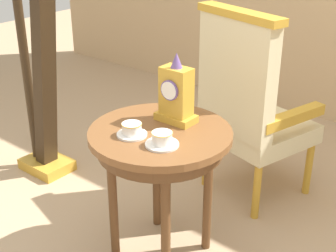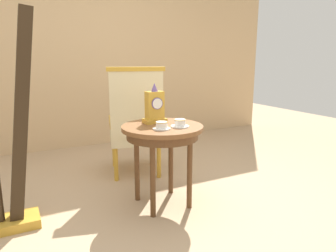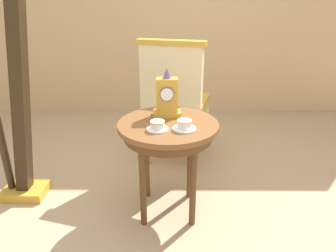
{
  "view_description": "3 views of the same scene",
  "coord_description": "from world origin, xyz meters",
  "px_view_note": "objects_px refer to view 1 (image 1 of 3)",
  "views": [
    {
      "loc": [
        1.38,
        -1.46,
        1.64
      ],
      "look_at": [
        0.03,
        0.22,
        0.64
      ],
      "focal_mm": 51.8,
      "sensor_mm": 36.0,
      "label": 1
    },
    {
      "loc": [
        -0.99,
        -2.14,
        1.23
      ],
      "look_at": [
        0.15,
        0.08,
        0.68
      ],
      "focal_mm": 33.35,
      "sensor_mm": 36.0,
      "label": 2
    },
    {
      "loc": [
        0.11,
        -1.81,
        1.45
      ],
      "look_at": [
        0.1,
        0.06,
        0.67
      ],
      "focal_mm": 33.13,
      "sensor_mm": 36.0,
      "label": 3
    }
  ],
  "objects_px": {
    "teacup_left": "(132,130)",
    "harp": "(39,68)",
    "teacup_right": "(162,140)",
    "mantel_clock": "(176,95)",
    "armchair": "(249,105)",
    "side_table": "(160,147)"
  },
  "relations": [
    {
      "from": "teacup_right",
      "to": "harp",
      "type": "height_order",
      "value": "harp"
    },
    {
      "from": "mantel_clock",
      "to": "harp",
      "type": "bearing_deg",
      "value": 178.11
    },
    {
      "from": "teacup_right",
      "to": "harp",
      "type": "distance_m",
      "value": 1.23
    },
    {
      "from": "teacup_left",
      "to": "teacup_right",
      "type": "height_order",
      "value": "teacup_right"
    },
    {
      "from": "teacup_left",
      "to": "mantel_clock",
      "type": "height_order",
      "value": "mantel_clock"
    },
    {
      "from": "mantel_clock",
      "to": "teacup_right",
      "type": "bearing_deg",
      "value": -65.18
    },
    {
      "from": "mantel_clock",
      "to": "harp",
      "type": "height_order",
      "value": "harp"
    },
    {
      "from": "teacup_left",
      "to": "armchair",
      "type": "height_order",
      "value": "armchair"
    },
    {
      "from": "side_table",
      "to": "teacup_right",
      "type": "xyz_separation_m",
      "value": [
        0.1,
        -0.11,
        0.11
      ]
    },
    {
      "from": "armchair",
      "to": "harp",
      "type": "bearing_deg",
      "value": -153.75
    },
    {
      "from": "teacup_right",
      "to": "mantel_clock",
      "type": "height_order",
      "value": "mantel_clock"
    },
    {
      "from": "teacup_left",
      "to": "harp",
      "type": "relative_size",
      "value": 0.08
    },
    {
      "from": "teacup_right",
      "to": "armchair",
      "type": "xyz_separation_m",
      "value": [
        -0.05,
        0.84,
        -0.12
      ]
    },
    {
      "from": "teacup_right",
      "to": "teacup_left",
      "type": "bearing_deg",
      "value": -176.8
    },
    {
      "from": "side_table",
      "to": "armchair",
      "type": "relative_size",
      "value": 0.6
    },
    {
      "from": "teacup_left",
      "to": "teacup_right",
      "type": "bearing_deg",
      "value": 3.2
    },
    {
      "from": "teacup_right",
      "to": "mantel_clock",
      "type": "xyz_separation_m",
      "value": [
        -0.11,
        0.24,
        0.11
      ]
    },
    {
      "from": "mantel_clock",
      "to": "harp",
      "type": "relative_size",
      "value": 0.19
    },
    {
      "from": "side_table",
      "to": "armchair",
      "type": "height_order",
      "value": "armchair"
    },
    {
      "from": "teacup_left",
      "to": "harp",
      "type": "height_order",
      "value": "harp"
    },
    {
      "from": "teacup_right",
      "to": "harp",
      "type": "bearing_deg",
      "value": 167.1
    },
    {
      "from": "mantel_clock",
      "to": "harp",
      "type": "xyz_separation_m",
      "value": [
        -1.09,
        0.04,
        -0.1
      ]
    }
  ]
}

